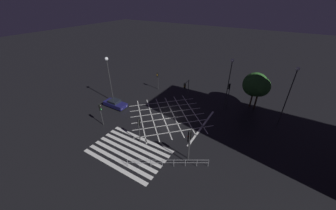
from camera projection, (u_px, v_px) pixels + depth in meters
ground_plane at (168, 115)px, 30.47m from camera, size 200.00×200.00×0.00m
road_markings at (149, 135)px, 26.16m from camera, size 14.72×19.80×0.01m
traffic_light_median_north at (186, 87)px, 32.89m from camera, size 0.36×1.89×3.97m
traffic_light_median_south at (139, 126)px, 23.82m from camera, size 0.36×0.39×3.59m
traffic_light_se_main at (189, 142)px, 21.15m from camera, size 0.39×0.36×3.57m
traffic_light_ne_main at (229, 91)px, 31.12m from camera, size 0.39×0.36×4.44m
traffic_light_se_cross at (189, 141)px, 20.31m from camera, size 0.36×0.39×4.56m
traffic_light_nw_cross at (158, 77)px, 37.53m from camera, size 0.36×0.39×3.66m
traffic_light_sw_main at (101, 110)px, 26.84m from camera, size 0.39×0.36×3.67m
street_lamp_east at (108, 69)px, 31.25m from camera, size 0.59×0.59×8.24m
street_lamp_west at (291, 87)px, 25.03m from camera, size 0.50×0.50×9.07m
street_lamp_far at (230, 75)px, 29.07m from camera, size 0.51×0.51×8.74m
street_tree_near at (260, 87)px, 30.18m from camera, size 3.28×3.28×5.80m
street_tree_far at (255, 85)px, 30.71m from camera, size 3.97×3.97×6.21m
waiting_car at (115, 104)px, 32.49m from camera, size 4.19×1.76×1.28m
pedestrian_railing at (168, 162)px, 21.08m from camera, size 7.88×4.79×1.05m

